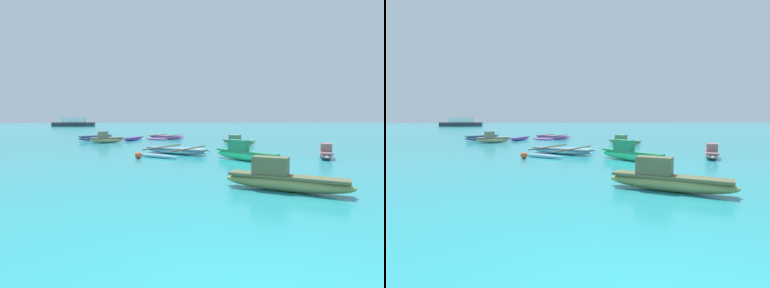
{
  "view_description": "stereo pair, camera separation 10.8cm",
  "coord_description": "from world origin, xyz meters",
  "views": [
    {
      "loc": [
        -1.24,
        -1.99,
        2.12
      ],
      "look_at": [
        1.7,
        18.91,
        0.25
      ],
      "focal_mm": 28.0,
      "sensor_mm": 36.0,
      "label": 1
    },
    {
      "loc": [
        -1.14,
        -2.01,
        2.12
      ],
      "look_at": [
        1.7,
        18.91,
        0.25
      ],
      "focal_mm": 28.0,
      "sensor_mm": 36.0,
      "label": 2
    }
  ],
  "objects": [
    {
      "name": "moored_boat_0",
      "position": [
        2.55,
        6.07,
        0.34
      ],
      "size": [
        3.32,
        2.52,
        0.98
      ],
      "rotation": [
        0.0,
        0.0,
        -0.59
      ],
      "color": "#8B9253",
      "rests_on": "ground_plane"
    },
    {
      "name": "moored_boat_1",
      "position": [
        3.36,
        12.14,
        0.35
      ],
      "size": [
        2.47,
        3.52,
        1.01
      ],
      "rotation": [
        0.0,
        0.0,
        -1.0
      ],
      "color": "#30E08A",
      "rests_on": "ground_plane"
    },
    {
      "name": "moored_boat_2",
      "position": [
        -6.22,
        26.64,
        0.27
      ],
      "size": [
        3.05,
        2.67,
        0.49
      ],
      "rotation": [
        0.0,
        0.0,
        0.69
      ],
      "color": "#6575A9",
      "rests_on": "ground_plane"
    },
    {
      "name": "moored_boat_3",
      "position": [
        -4.85,
        23.79,
        0.34
      ],
      "size": [
        2.81,
        1.48,
        0.97
      ],
      "rotation": [
        0.0,
        0.0,
        0.33
      ],
      "color": "tan",
      "rests_on": "ground_plane"
    },
    {
      "name": "moored_boat_4",
      "position": [
        8.05,
        12.74,
        0.28
      ],
      "size": [
        2.16,
        3.21,
        0.78
      ],
      "rotation": [
        0.0,
        0.0,
        1.06
      ],
      "color": "pink",
      "rests_on": "ground_plane"
    },
    {
      "name": "moored_boat_5",
      "position": [
        0.25,
        15.28,
        0.19
      ],
      "size": [
        4.6,
        4.82,
        0.4
      ],
      "rotation": [
        0.0,
        0.0,
        -0.66
      ],
      "color": "#87C1D5",
      "rests_on": "ground_plane"
    },
    {
      "name": "moored_boat_6",
      "position": [
        5.63,
        20.77,
        0.26
      ],
      "size": [
        2.47,
        2.55,
        0.75
      ],
      "rotation": [
        0.0,
        0.0,
        -0.81
      ],
      "color": "#87C27F",
      "rests_on": "ground_plane"
    },
    {
      "name": "moored_boat_7",
      "position": [
        -2.8,
        26.39,
        0.16
      ],
      "size": [
        2.0,
        3.15,
        0.29
      ],
      "rotation": [
        0.0,
        0.0,
        1.12
      ],
      "color": "#874CCB",
      "rests_on": "ground_plane"
    },
    {
      "name": "moored_boat_8",
      "position": [
        0.28,
        27.48,
        0.19
      ],
      "size": [
        4.0,
        4.08,
        0.41
      ],
      "rotation": [
        0.0,
        0.0,
        -0.67
      ],
      "color": "#D575C7",
      "rests_on": "ground_plane"
    },
    {
      "name": "mooring_buoy_0",
      "position": [
        -1.85,
        13.58,
        0.18
      ],
      "size": [
        0.35,
        0.35,
        0.35
      ],
      "color": "#E54C2D",
      "rests_on": "ground_plane"
    },
    {
      "name": "distant_ferry",
      "position": [
        -19.4,
        73.44,
        0.86
      ],
      "size": [
        9.64,
        2.12,
        2.12
      ],
      "color": "#2D333D",
      "rests_on": "ground_plane"
    }
  ]
}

